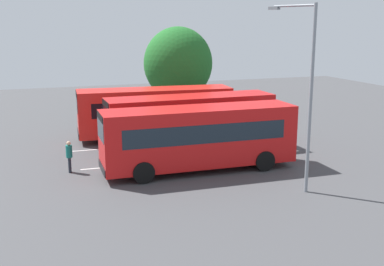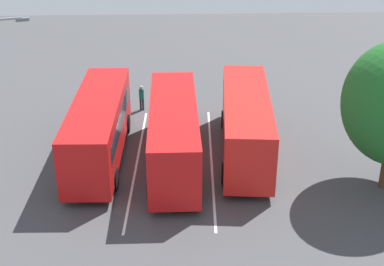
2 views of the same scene
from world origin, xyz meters
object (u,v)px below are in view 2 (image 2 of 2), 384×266
object	(u,v)px
bus_center_right	(99,126)
pedestrian	(142,96)
bus_center_left	(174,133)
bus_far_left	(246,122)

from	to	relation	value
bus_center_right	pedestrian	xyz separation A→B (m)	(6.32, -1.92, -0.86)
bus_center_left	pedestrian	distance (m)	7.55
bus_center_left	bus_center_right	size ratio (longest dim) A/B	0.99
bus_center_right	pedestrian	bearing A→B (deg)	-15.36
bus_far_left	pedestrian	bearing A→B (deg)	48.38
pedestrian	bus_far_left	bearing A→B (deg)	58.75
bus_center_left	pedestrian	xyz separation A→B (m)	(7.24, 1.97, -0.86)
pedestrian	bus_center_right	bearing A→B (deg)	-1.57
bus_center_right	pedestrian	size ratio (longest dim) A/B	6.12
bus_far_left	pedestrian	xyz separation A→B (m)	(6.14, 5.81, -0.86)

